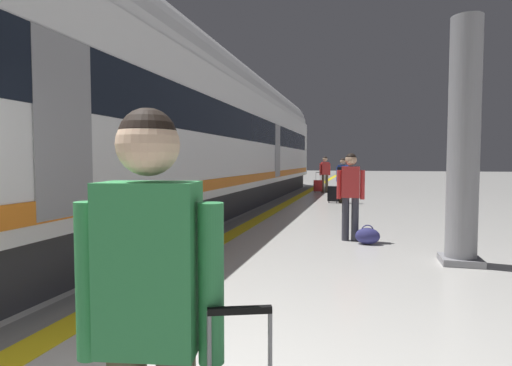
# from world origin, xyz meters

# --- Properties ---
(safety_line_strip) EXTENTS (0.36, 80.00, 0.01)m
(safety_line_strip) POSITION_xyz_m (-0.87, 10.00, 0.00)
(safety_line_strip) COLOR yellow
(safety_line_strip) RESTS_ON ground
(tactile_edge_band) EXTENTS (0.56, 80.00, 0.01)m
(tactile_edge_band) POSITION_xyz_m (-1.17, 10.00, 0.00)
(tactile_edge_band) COLOR slate
(tactile_edge_band) RESTS_ON ground
(high_speed_train) EXTENTS (2.94, 33.59, 4.97)m
(high_speed_train) POSITION_xyz_m (-2.92, 7.65, 2.50)
(high_speed_train) COLOR #38383D
(high_speed_train) RESTS_ON ground
(traveller_foreground) EXTENTS (0.53, 0.26, 1.72)m
(traveller_foreground) POSITION_xyz_m (1.01, -0.06, 1.00)
(traveller_foreground) COLOR brown
(traveller_foreground) RESTS_ON ground
(passenger_near) EXTENTS (0.52, 0.22, 1.67)m
(passenger_near) POSITION_xyz_m (1.52, 6.58, 0.97)
(passenger_near) COLOR #383842
(passenger_near) RESTS_ON ground
(duffel_bag_near) EXTENTS (0.44, 0.26, 0.36)m
(duffel_bag_near) POSITION_xyz_m (1.84, 6.31, 0.15)
(duffel_bag_near) COLOR navy
(duffel_bag_near) RESTS_ON ground
(passenger_mid) EXTENTS (0.50, 0.32, 1.72)m
(passenger_mid) POSITION_xyz_m (-0.01, 18.27, 1.00)
(passenger_mid) COLOR brown
(passenger_mid) RESTS_ON ground
(suitcase_mid) EXTENTS (0.42, 0.32, 0.98)m
(suitcase_mid) POSITION_xyz_m (-0.33, 18.13, 0.32)
(suitcase_mid) COLOR #A51E1E
(suitcase_mid) RESTS_ON ground
(passenger_far) EXTENTS (0.47, 0.39, 1.61)m
(passenger_far) POSITION_xyz_m (1.03, 13.60, 0.95)
(passenger_far) COLOR brown
(passenger_far) RESTS_ON ground
(suitcase_far) EXTENTS (0.41, 0.29, 0.60)m
(suitcase_far) POSITION_xyz_m (0.72, 13.51, 0.33)
(suitcase_far) COLOR black
(suitcase_far) RESTS_ON ground
(platform_pillar) EXTENTS (0.56, 0.56, 3.60)m
(platform_pillar) POSITION_xyz_m (3.16, 5.21, 1.72)
(platform_pillar) COLOR gray
(platform_pillar) RESTS_ON ground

